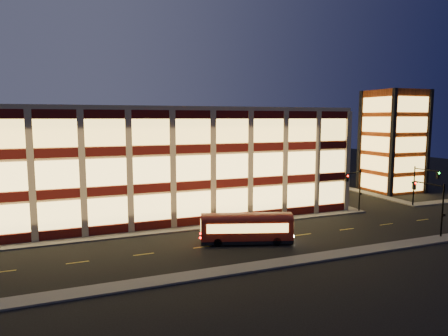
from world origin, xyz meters
name	(u,v)px	position (x,y,z in m)	size (l,w,h in m)	color
ground	(203,230)	(0.00, 0.00, 0.00)	(200.00, 200.00, 0.00)	black
sidewalk_office_south	(176,230)	(-3.00, 1.00, 0.07)	(54.00, 2.00, 0.15)	#514F4C
sidewalk_office_east	(295,192)	(23.00, 17.00, 0.07)	(2.00, 30.00, 0.15)	#514F4C
sidewalk_tower_south	(443,202)	(40.00, 1.00, 0.07)	(14.00, 2.00, 0.15)	#514F4C
sidewalk_tower_west	(346,188)	(34.00, 17.00, 0.07)	(2.00, 30.00, 0.15)	#514F4C
sidewalk_near	(249,267)	(0.00, -13.00, 0.07)	(100.00, 2.00, 0.15)	#514F4C
office_building	(149,157)	(-2.91, 16.91, 7.25)	(50.45, 30.45, 14.50)	tan
stair_tower	(393,141)	(39.95, 11.95, 8.99)	(8.60, 8.60, 18.00)	#8C3814
traffic_signal_far	(355,184)	(22.21, 0.24, 4.11)	(3.79, 1.87, 6.00)	black
traffic_signal_right	(422,180)	(33.50, -0.62, 4.10)	(1.20, 4.37, 6.00)	black
traffic_signal_near	(432,198)	(23.50, -11.03, 4.13)	(0.32, 4.45, 6.00)	black
trolley_bus	(246,226)	(2.75, -6.38, 1.79)	(9.80, 5.27, 3.23)	maroon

